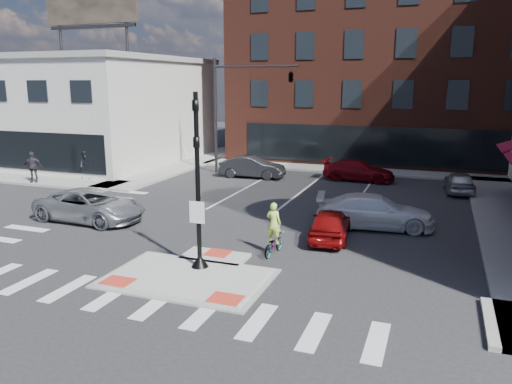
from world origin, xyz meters
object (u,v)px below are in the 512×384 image
at_px(red_sedan, 330,224).
at_px(white_pickup, 375,212).
at_px(pedestrian_b, 33,167).
at_px(cyclist, 274,237).
at_px(bg_car_red, 359,170).
at_px(bg_car_dark, 252,167).
at_px(pedestrian_a, 86,165).
at_px(silver_suv, 90,205).
at_px(bg_car_silver, 459,182).

xyz_separation_m(red_sedan, white_pickup, (1.52, 2.31, 0.09)).
distance_m(white_pickup, pedestrian_b, 21.71).
distance_m(red_sedan, cyclist, 3.08).
distance_m(bg_car_red, cyclist, 15.67).
xyz_separation_m(bg_car_dark, bg_car_red, (6.96, 1.43, -0.05)).
distance_m(bg_car_dark, pedestrian_a, 10.94).
bearing_deg(cyclist, pedestrian_b, -15.95).
bearing_deg(red_sedan, silver_suv, -0.35).
height_order(bg_car_dark, bg_car_red, bg_car_dark).
height_order(white_pickup, bg_car_dark, white_pickup).
bearing_deg(bg_car_silver, silver_suv, 32.43).
height_order(cyclist, pedestrian_b, pedestrian_b).
relative_size(bg_car_silver, pedestrian_a, 2.03).
distance_m(red_sedan, pedestrian_a, 18.76).
bearing_deg(red_sedan, white_pickup, -129.53).
bearing_deg(pedestrian_b, silver_suv, -59.71).
xyz_separation_m(white_pickup, pedestrian_b, (-21.59, 2.26, 0.38)).
bearing_deg(bg_car_silver, white_pickup, 62.65).
bearing_deg(silver_suv, red_sedan, -81.38).
height_order(white_pickup, pedestrian_b, pedestrian_b).
bearing_deg(silver_suv, pedestrian_a, 42.38).
relative_size(silver_suv, pedestrian_a, 2.85).
xyz_separation_m(red_sedan, bg_car_silver, (5.25, 11.37, -0.01)).
height_order(silver_suv, cyclist, cyclist).
distance_m(white_pickup, cyclist, 5.84).
relative_size(cyclist, pedestrian_a, 1.09).
xyz_separation_m(silver_suv, bg_car_dark, (3.30, 12.75, -0.01)).
bearing_deg(red_sedan, bg_car_red, -92.36).
relative_size(red_sedan, bg_car_dark, 0.87).
relative_size(red_sedan, cyclist, 1.89).
relative_size(white_pickup, cyclist, 2.54).
bearing_deg(bg_car_red, silver_suv, 147.67).
relative_size(red_sedan, white_pickup, 0.75).
distance_m(bg_car_dark, cyclist, 15.53).
height_order(red_sedan, bg_car_dark, bg_car_dark).
xyz_separation_m(red_sedan, pedestrian_b, (-20.08, 4.57, 0.47)).
distance_m(silver_suv, pedestrian_b, 10.61).
height_order(silver_suv, bg_car_red, silver_suv).
bearing_deg(pedestrian_a, bg_car_red, 27.81).
bearing_deg(bg_car_silver, red_sedan, 60.27).
height_order(bg_car_red, pedestrian_a, pedestrian_a).
bearing_deg(white_pickup, cyclist, 138.01).
distance_m(white_pickup, bg_car_dark, 13.18).
bearing_deg(pedestrian_b, red_sedan, -39.84).
xyz_separation_m(bg_car_dark, cyclist, (6.25, -14.22, -0.04)).
xyz_separation_m(silver_suv, pedestrian_b, (-8.92, 5.73, 0.39)).
height_order(red_sedan, pedestrian_a, pedestrian_a).
bearing_deg(red_sedan, bg_car_silver, -121.07).
relative_size(bg_car_dark, pedestrian_b, 2.25).
bearing_deg(red_sedan, cyclist, 52.37).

